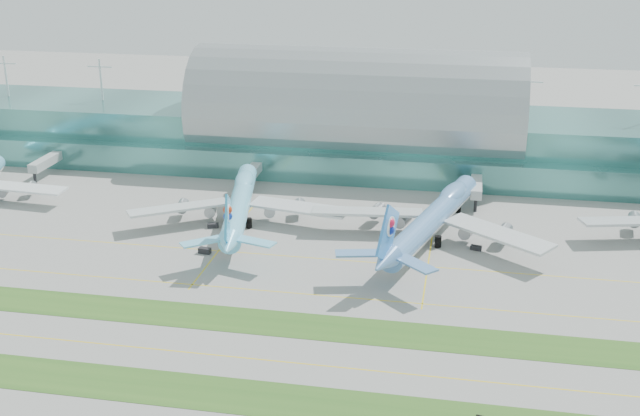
# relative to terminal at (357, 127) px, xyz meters

# --- Properties ---
(ground) EXTENTS (700.00, 700.00, 0.00)m
(ground) POSITION_rel_terminal_xyz_m (-0.01, -128.79, -14.23)
(ground) COLOR gray
(ground) RESTS_ON ground
(terminal) EXTENTS (340.00, 69.10, 36.00)m
(terminal) POSITION_rel_terminal_xyz_m (0.00, 0.00, 0.00)
(terminal) COLOR #3D7A75
(terminal) RESTS_ON ground
(grass_strip_near) EXTENTS (420.00, 12.00, 0.08)m
(grass_strip_near) POSITION_rel_terminal_xyz_m (-0.01, -156.79, -14.19)
(grass_strip_near) COLOR #2D591E
(grass_strip_near) RESTS_ON ground
(grass_strip_far) EXTENTS (420.00, 12.00, 0.08)m
(grass_strip_far) POSITION_rel_terminal_xyz_m (-0.01, -126.79, -14.19)
(grass_strip_far) COLOR #2D591E
(grass_strip_far) RESTS_ON ground
(taxiline_b) EXTENTS (420.00, 0.35, 0.01)m
(taxiline_b) POSITION_rel_terminal_xyz_m (-0.01, -142.79, -14.22)
(taxiline_b) COLOR yellow
(taxiline_b) RESTS_ON ground
(taxiline_c) EXTENTS (420.00, 0.35, 0.01)m
(taxiline_c) POSITION_rel_terminal_xyz_m (-0.01, -110.79, -14.22)
(taxiline_c) COLOR yellow
(taxiline_c) RESTS_ON ground
(taxiline_d) EXTENTS (420.00, 0.35, 0.01)m
(taxiline_d) POSITION_rel_terminal_xyz_m (-0.01, -88.79, -14.22)
(taxiline_d) COLOR yellow
(taxiline_d) RESTS_ON ground
(airliner_b) EXTENTS (65.30, 75.05, 20.78)m
(airliner_b) POSITION_rel_terminal_xyz_m (-25.94, -66.57, -7.82)
(airliner_b) COLOR #70D2F7
(airliner_b) RESTS_ON ground
(airliner_c) EXTENTS (68.92, 79.73, 22.34)m
(airliner_c) POSITION_rel_terminal_xyz_m (31.98, -69.35, -7.34)
(airliner_c) COLOR #5A8BC6
(airliner_c) RESTS_ON ground
(gse_c) EXTENTS (3.54, 2.12, 1.59)m
(gse_c) POSITION_rel_terminal_xyz_m (-29.06, -91.14, -13.43)
(gse_c) COLOR black
(gse_c) RESTS_ON ground
(gse_d) EXTENTS (3.50, 2.29, 1.32)m
(gse_d) POSITION_rel_terminal_xyz_m (-32.75, -72.20, -13.57)
(gse_d) COLOR black
(gse_d) RESTS_ON ground
(gse_e) EXTENTS (3.44, 1.54, 1.44)m
(gse_e) POSITION_rel_terminal_xyz_m (24.81, -84.42, -13.51)
(gse_e) COLOR #BFB20B
(gse_e) RESTS_ON ground
(gse_f) EXTENTS (3.29, 2.18, 1.26)m
(gse_f) POSITION_rel_terminal_xyz_m (44.36, -75.01, -13.60)
(gse_f) COLOR black
(gse_f) RESTS_ON ground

